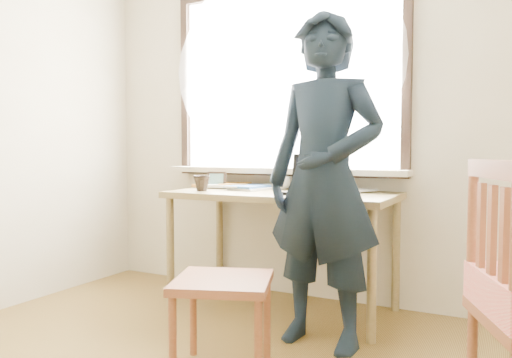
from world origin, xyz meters
The scene contains 12 objects.
room_shell centered at (-0.02, 0.20, 1.64)m, with size 3.52×4.02×2.61m.
desk centered at (-0.06, 1.63, 0.72)m, with size 1.49×0.75×0.80m.
laptop centered at (0.20, 1.60, 0.86)m, with size 0.41×0.35×0.25m.
mug_white centered at (-0.15, 1.83, 0.85)m, with size 0.12×0.12×0.09m, color white.
mug_dark centered at (-0.58, 1.45, 0.85)m, with size 0.11×0.11×0.11m, color black.
mouse centered at (0.46, 1.53, 0.82)m, with size 0.09×0.06×0.04m, color black.
desk_clutter centered at (-0.38, 1.75, 0.82)m, with size 0.77×0.47×0.04m.
book_a centered at (-0.53, 1.90, 0.81)m, with size 0.19×0.26×0.02m, color white.
book_b centered at (0.30, 1.86, 0.81)m, with size 0.18×0.25×0.02m, color white.
picture_frame centered at (-0.64, 1.73, 0.85)m, with size 0.14×0.05×0.11m.
work_chair centered at (0.09, 0.62, 0.39)m, with size 0.57×0.56×0.46m.
person centered at (0.40, 1.17, 0.91)m, with size 0.67×0.44×1.83m, color black.
Camera 1 is at (1.32, -1.41, 1.08)m, focal length 35.00 mm.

